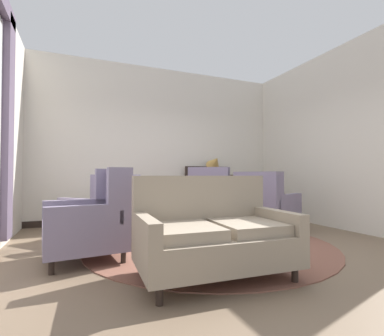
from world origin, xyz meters
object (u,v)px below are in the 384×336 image
armchair_far_left (93,221)px  settee (213,234)px  coffee_table (202,217)px  porcelain_vase (199,200)px  armchair_near_window (211,202)px  side_table (263,205)px  armchair_back_corner (265,207)px  sideboard (210,194)px  armchair_near_sideboard (105,211)px  gramophone (214,164)px

armchair_far_left → settee: bearing=39.2°
coffee_table → armchair_far_left: bearing=-177.4°
porcelain_vase → settee: size_ratio=0.23×
armchair_near_window → side_table: size_ratio=1.64×
porcelain_vase → armchair_back_corner: 1.50m
coffee_table → armchair_far_left: size_ratio=0.86×
armchair_far_left → armchair_near_window: (2.21, 1.39, 0.03)m
settee → sideboard: (1.55, 3.24, 0.15)m
settee → armchair_far_left: size_ratio=1.40×
armchair_far_left → armchair_back_corner: bearing=94.7°
armchair_back_corner → porcelain_vase: bearing=83.3°
side_table → sideboard: bearing=108.0°
porcelain_vase → armchair_near_sideboard: size_ratio=0.26×
side_table → coffee_table: bearing=-152.7°
armchair_back_corner → side_table: bearing=-53.1°
porcelain_vase → side_table: (1.63, 0.77, -0.21)m
coffee_table → armchair_near_sideboard: (-1.17, 1.10, 0.02)m
armchair_back_corner → side_table: (0.20, 0.35, -0.01)m
armchair_near_window → sideboard: 0.91m
armchair_near_sideboard → side_table: armchair_near_sideboard is taller
porcelain_vase → sideboard: (1.20, 2.09, -0.07)m
sideboard → side_table: bearing=-72.0°
porcelain_vase → side_table: 1.81m
armchair_near_window → armchair_back_corner: 1.04m
armchair_near_window → armchair_back_corner: (0.61, -0.85, -0.03)m
coffee_table → settee: settee is taller
settee → armchair_far_left: (-1.04, 1.02, 0.04)m
porcelain_vase → settee: bearing=-107.1°
armchair_far_left → sideboard: 3.41m
armchair_far_left → armchair_near_sideboard: size_ratio=0.84×
armchair_near_window → sideboard: (0.38, 0.82, 0.09)m
side_table → armchair_near_sideboard: bearing=174.5°
armchair_near_window → gramophone: (0.43, 0.74, 0.75)m
coffee_table → armchair_near_sideboard: 1.61m
porcelain_vase → armchair_back_corner: bearing=16.4°
porcelain_vase → armchair_near_sideboard: (-1.16, 1.04, -0.21)m
coffee_table → armchair_back_corner: size_ratio=0.78×
armchair_far_left → side_table: bearing=100.3°
porcelain_vase → settee: (-0.35, -1.15, -0.22)m
armchair_near_sideboard → sideboard: bearing=161.1°
armchair_near_window → armchair_near_sideboard: size_ratio=0.90×
armchair_back_corner → sideboard: bearing=-15.5°
settee → armchair_back_corner: size_ratio=1.28×
coffee_table → settee: size_ratio=0.61×
sideboard → armchair_near_window: bearing=-114.8°
side_table → armchair_back_corner: bearing=-119.9°
gramophone → armchair_back_corner: bearing=-83.5°
armchair_far_left → side_table: armchair_far_left is taller
porcelain_vase → armchair_near_window: armchair_near_window is taller
armchair_near_sideboard → gramophone: (2.40, 0.97, 0.80)m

